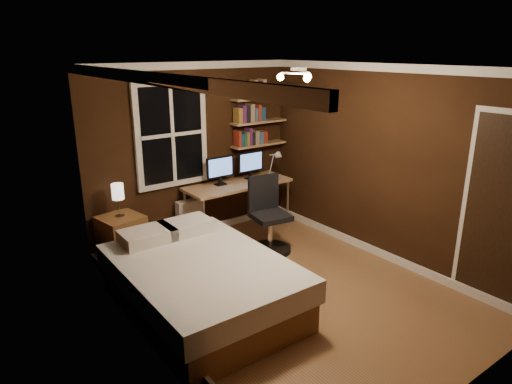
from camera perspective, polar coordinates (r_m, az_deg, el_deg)
floor at (r=5.43m, az=3.88°, el=-12.01°), size 4.20×4.20×0.00m
wall_back at (r=6.61m, az=-7.79°, el=4.96°), size 3.20×0.04×2.50m
wall_left at (r=4.12m, az=-12.98°, el=-3.17°), size 0.04×4.20×2.50m
wall_right at (r=6.07m, az=15.74°, el=3.31°), size 0.04×4.20×2.50m
ceiling at (r=4.72m, az=4.53°, el=15.37°), size 3.20×4.20×0.02m
window at (r=6.36m, az=-10.52°, el=7.09°), size 1.06×0.06×1.46m
door at (r=5.36m, az=28.54°, el=-2.59°), size 0.03×0.82×2.05m
ceiling_fixture at (r=4.66m, az=5.33°, el=14.08°), size 0.44×0.44×0.18m
bookshelf_lower at (r=7.09m, az=0.37°, el=5.98°), size 0.92×0.22×0.03m
books_row_lower at (r=7.06m, az=0.37°, el=7.01°), size 0.54×0.16×0.23m
bookshelf_middle at (r=7.03m, az=0.37°, el=8.77°), size 0.92×0.22×0.03m
books_row_middle at (r=7.01m, az=0.37°, el=9.82°), size 0.42×0.16×0.23m
bookshelf_upper at (r=6.98m, az=0.38°, el=11.61°), size 0.92×0.22×0.03m
books_row_upper at (r=6.97m, az=0.38°, el=12.68°), size 0.54×0.16×0.23m
bed at (r=4.94m, az=-6.88°, el=-11.23°), size 1.53×2.12×0.72m
nightstand at (r=6.19m, az=-16.38°, el=-5.66°), size 0.58×0.58×0.62m
bedside_lamp at (r=6.00m, az=-16.81°, el=-1.01°), size 0.15×0.15×0.44m
radiator at (r=6.72m, az=-8.27°, el=-3.40°), size 0.39×0.14×0.58m
desk at (r=6.75m, az=-2.27°, el=0.64°), size 1.62×0.61×0.77m
monitor_left at (r=6.61m, az=-4.51°, el=2.66°), size 0.44×0.12×0.42m
monitor_right at (r=6.91m, az=-0.69°, el=3.36°), size 0.44×0.12×0.42m
desk_lamp at (r=6.98m, az=2.35°, el=3.60°), size 0.14×0.32×0.44m
office_chair at (r=6.23m, az=1.57°, el=-3.87°), size 0.57×0.57×1.04m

